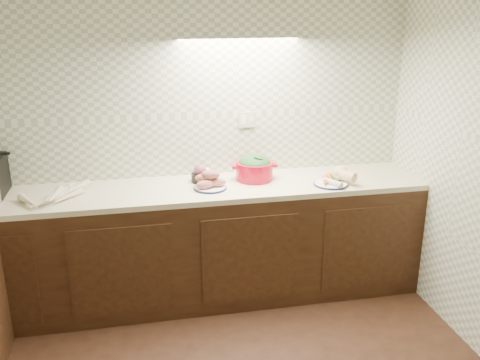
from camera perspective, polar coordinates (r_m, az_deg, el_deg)
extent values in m
cube|color=#99A683|center=(4.04, -6.90, 5.76)|extent=(3.60, 0.05, 2.60)
cube|color=beige|center=(4.13, 0.74, 6.46)|extent=(0.13, 0.01, 0.12)
cube|color=black|center=(4.07, -6.08, -7.11)|extent=(3.60, 0.60, 0.86)
cube|color=beige|center=(3.90, -6.31, -1.15)|extent=(3.60, 0.60, 0.04)
cone|color=beige|center=(3.99, -20.70, -1.14)|extent=(0.26, 0.20, 0.05)
cone|color=beige|center=(3.79, -18.13, -1.87)|extent=(0.23, 0.14, 0.05)
cone|color=beige|center=(3.84, -19.25, -1.70)|extent=(0.09, 0.27, 0.06)
cone|color=beige|center=(3.78, -19.33, -2.09)|extent=(0.11, 0.22, 0.05)
cone|color=beige|center=(3.92, -18.57, -1.21)|extent=(0.16, 0.23, 0.06)
cone|color=beige|center=(3.78, -18.56, -1.88)|extent=(0.10, 0.23, 0.06)
cone|color=beige|center=(3.78, -17.43, -1.32)|extent=(0.15, 0.23, 0.06)
cone|color=beige|center=(3.76, -19.57, -1.75)|extent=(0.21, 0.23, 0.06)
cone|color=beige|center=(3.84, -20.25, -1.49)|extent=(0.17, 0.24, 0.05)
cylinder|color=#131443|center=(3.86, -3.20, -0.85)|extent=(0.24, 0.24, 0.01)
cylinder|color=white|center=(3.86, -3.20, -0.82)|extent=(0.23, 0.23, 0.02)
ellipsoid|color=#A35A56|center=(3.81, -3.74, -0.49)|extent=(0.15, 0.12, 0.06)
ellipsoid|color=#A35A56|center=(3.85, -2.47, -0.26)|extent=(0.15, 0.12, 0.06)
ellipsoid|color=#A35A56|center=(3.88, -3.54, -0.10)|extent=(0.15, 0.12, 0.06)
ellipsoid|color=#A35A56|center=(3.84, -3.86, 0.22)|extent=(0.15, 0.12, 0.06)
ellipsoid|color=#A35A56|center=(3.88, -3.06, 0.44)|extent=(0.15, 0.12, 0.06)
ellipsoid|color=#A35A56|center=(3.82, -3.17, 0.60)|extent=(0.15, 0.12, 0.06)
cylinder|color=black|center=(4.01, -4.00, 0.28)|extent=(0.17, 0.17, 0.06)
sphere|color=maroon|center=(3.99, -4.26, 1.04)|extent=(0.09, 0.09, 0.09)
sphere|color=silver|center=(4.01, -3.55, 0.95)|extent=(0.05, 0.05, 0.05)
cylinder|color=#B50821|center=(4.03, 1.56, 0.99)|extent=(0.29, 0.29, 0.14)
cube|color=#B50821|center=(4.00, -0.61, 1.42)|extent=(0.04, 0.06, 0.02)
cube|color=#B50821|center=(4.05, 3.70, 1.61)|extent=(0.04, 0.06, 0.02)
ellipsoid|color=#275D25|center=(4.02, 1.56, 1.74)|extent=(0.25, 0.25, 0.14)
cylinder|color=#131443|center=(3.99, 9.66, -0.42)|extent=(0.26, 0.26, 0.01)
cylinder|color=white|center=(3.99, 9.66, -0.39)|extent=(0.24, 0.24, 0.02)
cone|color=orange|center=(3.97, 9.22, -0.16)|extent=(0.11, 0.13, 0.03)
cone|color=orange|center=(4.00, 9.43, -0.03)|extent=(0.11, 0.13, 0.03)
cone|color=orange|center=(4.00, 9.38, 0.00)|extent=(0.07, 0.15, 0.03)
cone|color=orange|center=(3.98, 9.10, 0.18)|extent=(0.05, 0.15, 0.03)
cone|color=orange|center=(3.98, 9.40, 0.18)|extent=(0.11, 0.14, 0.03)
cylinder|color=beige|center=(3.94, 9.87, -0.26)|extent=(0.11, 0.16, 0.04)
cylinder|color=#438638|center=(4.06, 10.10, 0.30)|extent=(0.09, 0.11, 0.04)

